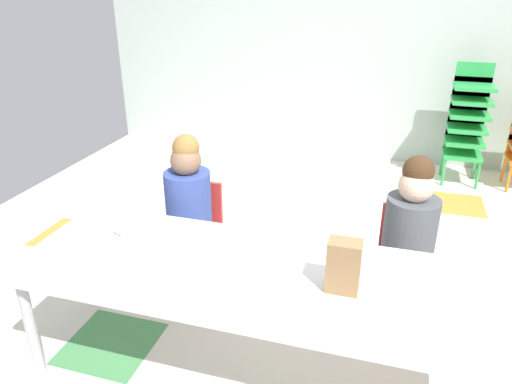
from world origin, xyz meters
TOP-DOWN VIEW (x-y plane):
  - ground_plane at (-0.00, -0.00)m, footprint 5.32×4.63m
  - back_wall at (0.00, 2.32)m, footprint 5.32×0.10m
  - craft_table at (-0.15, -0.85)m, footprint 2.09×0.73m
  - seated_child_near_camera at (-0.72, -0.26)m, footprint 0.32×0.31m
  - seated_child_middle_seat at (0.48, -0.26)m, footprint 0.32×0.32m
  - kid_chair_green_stack at (0.94, 1.90)m, footprint 0.32×0.30m
  - paper_bag_brown at (0.22, -0.89)m, footprint 0.13×0.09m
  - paper_plate_near_edge at (-0.85, -0.71)m, footprint 0.18×0.18m
  - donut_powdered_on_plate at (-0.85, -0.71)m, footprint 0.13×0.13m

SIDE VIEW (x-z plane):
  - ground_plane at x=0.00m, z-range -0.02..0.00m
  - craft_table at x=-0.15m, z-range 0.23..0.78m
  - paper_plate_near_edge at x=-0.85m, z-range 0.55..0.56m
  - seated_child_near_camera at x=-0.72m, z-range 0.10..1.01m
  - seated_child_middle_seat at x=0.48m, z-range 0.10..1.01m
  - donut_powdered_on_plate at x=-0.85m, z-range 0.56..0.60m
  - kid_chair_green_stack at x=0.94m, z-range 0.06..1.10m
  - paper_bag_brown at x=0.22m, z-range 0.55..0.77m
  - back_wall at x=0.00m, z-range 0.00..2.56m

